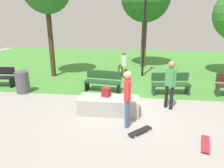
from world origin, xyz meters
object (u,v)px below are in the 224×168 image
skateboard_spare (205,144)px  cyclist_on_bicycle (123,68)px  skater_watching (170,81)px  park_bench_far_right (103,81)px  skater_performing_trick (127,95)px  lamp_post (144,27)px  backpack_on_ledge (106,92)px  concrete_ledge (109,105)px  skateboard_by_ledge (140,131)px  trash_bin (23,82)px  park_bench_far_left (171,83)px

skateboard_spare → cyclist_on_bicycle: size_ratio=0.48×
skater_watching → park_bench_far_right: size_ratio=1.06×
skater_performing_trick → skater_watching: (1.44, 1.47, 0.02)m
lamp_post → park_bench_far_right: bearing=-123.0°
skater_performing_trick → park_bench_far_right: size_ratio=1.05×
backpack_on_ledge → skateboard_spare: backpack_on_ledge is taller
concrete_ledge → cyclist_on_bicycle: 4.06m
cyclist_on_bicycle → park_bench_far_right: bearing=-112.2°
concrete_ledge → skateboard_by_ledge: concrete_ledge is taller
concrete_ledge → cyclist_on_bicycle: size_ratio=1.20×
skateboard_by_ledge → skateboard_spare: bearing=-14.0°
trash_bin → backpack_on_ledge: bearing=-20.0°
skateboard_by_ledge → park_bench_far_left: size_ratio=0.43×
skateboard_spare → skater_performing_trick: bearing=159.2°
concrete_ledge → lamp_post: 5.59m
park_bench_far_left → backpack_on_ledge: bearing=-140.7°
skater_performing_trick → lamp_post: 6.00m
park_bench_far_right → trash_bin: 3.51m
park_bench_far_right → trash_bin: size_ratio=1.74×
skater_performing_trick → skateboard_spare: skater_performing_trick is taller
concrete_ledge → park_bench_far_right: size_ratio=1.26×
concrete_ledge → backpack_on_ledge: bearing=135.4°
park_bench_far_right → skater_performing_trick: bearing=-67.7°
park_bench_far_right → concrete_ledge: bearing=-75.4°
concrete_ledge → park_bench_far_left: (2.38, 2.14, 0.20)m
park_bench_far_left → park_bench_far_right: (-2.93, -0.01, 0.00)m
skater_watching → cyclist_on_bicycle: size_ratio=1.02×
park_bench_far_left → park_bench_far_right: bearing=-179.9°
skater_watching → lamp_post: 4.66m
concrete_ledge → park_bench_far_left: bearing=42.0°
backpack_on_ledge → skateboard_by_ledge: size_ratio=0.45×
trash_bin → skateboard_by_ledge: bearing=-28.4°
cyclist_on_bicycle → skateboard_spare: bearing=-66.0°
skater_watching → lamp_post: (-0.86, 4.27, 1.63)m
park_bench_far_right → trash_bin: bearing=-170.1°
backpack_on_ledge → trash_bin: size_ratio=0.34×
skater_watching → park_bench_far_right: 3.10m
skater_watching → lamp_post: bearing=101.4°
lamp_post → cyclist_on_bicycle: size_ratio=2.56×
lamp_post → cyclist_on_bicycle: 2.43m
skateboard_by_ledge → park_bench_far_right: (-1.63, 3.35, 0.42)m
lamp_post → trash_bin: lamp_post is taller
skateboard_by_ledge → cyclist_on_bicycle: size_ratio=0.41×
concrete_ledge → skater_watching: bearing=16.5°
skater_watching → park_bench_far_right: bearing=150.4°
park_bench_far_left → lamp_post: size_ratio=0.37×
skateboard_spare → park_bench_far_left: size_ratio=0.50×
skateboard_spare → park_bench_far_left: bearing=95.6°
skateboard_by_ledge → skateboard_spare: 1.72m
concrete_ledge → cyclist_on_bicycle: (0.22, 4.04, 0.35)m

